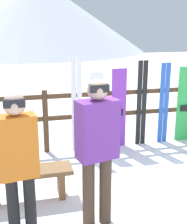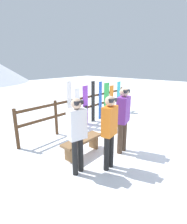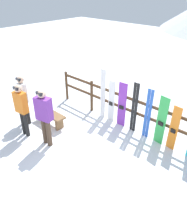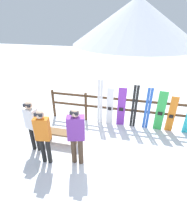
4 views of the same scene
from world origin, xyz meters
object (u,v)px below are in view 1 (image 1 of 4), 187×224
Objects in this scene: person_orange at (18,160)px; snowboard_white at (97,111)px; ski_pair_white at (77,105)px; snowboard_green at (184,105)px; bench at (27,178)px; ski_pair_black at (142,104)px; snowboard_purple at (119,109)px; person_purple at (97,144)px; ski_pair_blue at (164,104)px.

person_orange reaches higher than snowboard_white.
ski_pair_white is 0.40m from snowboard_white.
snowboard_green reaches higher than snowboard_white.
bench is 0.72× the size of person_orange.
bench is 0.74× the size of ski_pair_black.
ski_pair_white is 0.82m from snowboard_purple.
bench is 2.79m from ski_pair_black.
person_purple reaches higher than person_orange.
person_purple is 1.20× the size of snowboard_white.
snowboard_purple is (1.80, 1.54, 0.44)m from bench.
ski_pair_black is at bearing 34.29° from bench.
person_orange is at bearing -95.03° from bench.
ski_pair_blue is (2.74, 1.54, 0.48)m from bench.
snowboard_purple is at bearing -0.24° from ski_pair_white.
person_purple reaches higher than snowboard_white.
snowboard_white is 0.92× the size of ski_pair_blue.
bench is at bearing 137.24° from person_purple.
snowboard_white is at bearing -179.78° from ski_pair_black.
ski_pair_white is at bearing 179.91° from snowboard_green.
bench is 0.80× the size of snowboard_purple.
ski_pair_white is at bearing 66.47° from person_orange.
ski_pair_blue is (2.82, 2.45, -0.20)m from person_orange.
ski_pair_white reaches higher than ski_pair_black.
snowboard_green is (2.39, 2.27, -0.27)m from person_purple.
ski_pair_white is (1.07, 2.45, -0.13)m from person_orange.
ski_pair_black is 1.04× the size of ski_pair_blue.
snowboard_green reaches higher than bench.
bench is 1.92m from ski_pair_white.
ski_pair_blue is (0.47, 0.00, -0.03)m from ski_pair_black.
ski_pair_white reaches higher than snowboard_white.
ski_pair_blue is at bearing 41.07° from person_orange.
ski_pair_white is 1.09× the size of ski_pair_blue.
ski_pair_black is at bearing 0.00° from ski_pair_white.
person_purple is 3.00m from ski_pair_blue.
person_purple is at bearing -113.99° from snowboard_purple.
snowboard_green is (1.81, 0.00, 0.02)m from snowboard_white.
snowboard_purple reaches higher than bench.
person_orange is 1.06× the size of ski_pair_blue.
bench is at bearing -145.71° from ski_pair_black.
snowboard_white is 1.82m from snowboard_green.
ski_pair_blue is at bearing 29.44° from bench.
bench is 0.69× the size of person_purple.
ski_pair_blue is at bearing 0.14° from snowboard_white.
person_orange is 3.40m from ski_pair_black.
snowboard_green is (0.44, -0.00, -0.05)m from ski_pair_blue.
person_orange is at bearing -127.49° from snowboard_purple.
snowboard_green is (2.19, -0.00, -0.12)m from ski_pair_white.
ski_pair_black reaches higher than ski_pair_blue.
bench is at bearing -150.56° from ski_pair_blue.
bench is 2.10m from snowboard_white.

